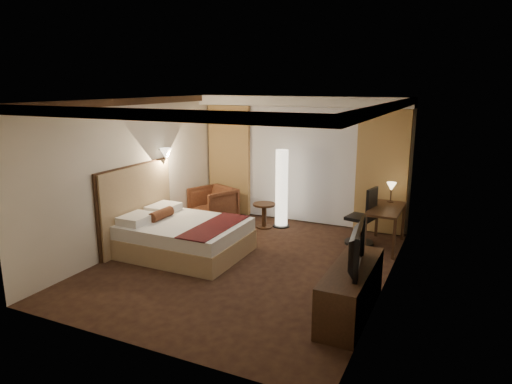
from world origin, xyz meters
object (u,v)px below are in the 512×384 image
at_px(office_chair, 360,216).
at_px(desk, 385,227).
at_px(armchair, 213,203).
at_px(floor_lamp, 282,189).
at_px(bed, 185,238).
at_px(dresser, 351,290).
at_px(television, 351,244).
at_px(side_table, 264,216).

bearing_deg(office_chair, desk, 18.30).
distance_m(armchair, floor_lamp, 1.56).
distance_m(bed, dresser, 3.30).
relative_size(armchair, desk, 0.70).
height_order(desk, television, television).
bearing_deg(bed, desk, 30.74).
relative_size(bed, side_table, 3.92).
height_order(floor_lamp, desk, floor_lamp).
distance_m(armchair, side_table, 1.19).
relative_size(side_table, dresser, 0.30).
bearing_deg(side_table, television, -49.14).
height_order(floor_lamp, office_chair, floor_lamp).
bearing_deg(armchair, floor_lamp, 35.31).
distance_m(bed, desk, 3.63).
bearing_deg(office_chair, floor_lamp, 179.27).
bearing_deg(dresser, armchair, 143.01).
bearing_deg(armchair, side_table, 27.94).
relative_size(side_table, floor_lamp, 0.32).
distance_m(dresser, television, 0.64).
bearing_deg(office_chair, side_table, -172.90).
distance_m(side_table, television, 3.89).
xyz_separation_m(dresser, television, (-0.03, 0.00, 0.64)).
height_order(armchair, television, television).
relative_size(armchair, office_chair, 0.76).
xyz_separation_m(armchair, dresser, (3.71, -2.79, -0.09)).
distance_m(office_chair, television, 2.79).
bearing_deg(desk, bed, -149.26).
distance_m(bed, armchair, 1.96).
bearing_deg(office_chair, bed, -134.01).
height_order(side_table, television, television).
height_order(side_table, floor_lamp, floor_lamp).
height_order(bed, television, television).
bearing_deg(desk, armchair, 179.65).
bearing_deg(bed, television, -16.20).
bearing_deg(bed, armchair, 105.87).
bearing_deg(bed, office_chair, 34.05).
xyz_separation_m(desk, television, (0.02, -2.77, 0.59)).
bearing_deg(floor_lamp, armchair, -167.78).
bearing_deg(armchair, desk, 22.73).
xyz_separation_m(armchair, television, (3.68, -2.79, 0.55)).
bearing_deg(dresser, desk, 91.03).
relative_size(bed, dresser, 1.20).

